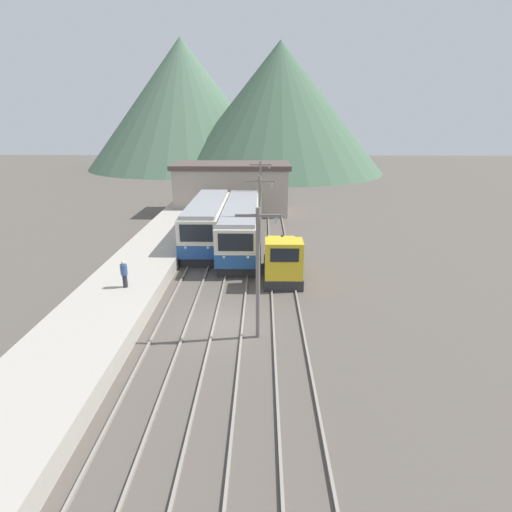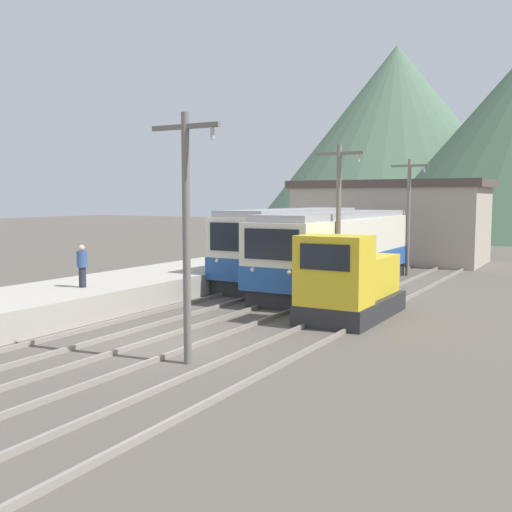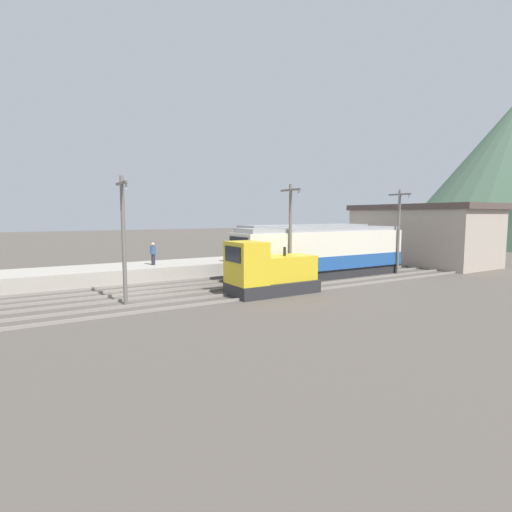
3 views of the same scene
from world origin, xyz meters
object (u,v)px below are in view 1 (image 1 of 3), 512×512
(catenary_mast_far, at_px, (261,192))
(person_on_platform, at_px, (124,273))
(catenary_mast_mid, at_px, (260,217))
(commuter_train_left, at_px, (208,225))
(commuter_train_center, at_px, (241,228))
(catenary_mast_near, at_px, (258,269))
(shunting_locomotive, at_px, (282,261))

(catenary_mast_far, xyz_separation_m, person_on_platform, (-7.52, -16.48, -1.69))
(catenary_mast_mid, distance_m, catenary_mast_far, 10.11)
(commuter_train_left, distance_m, commuter_train_center, 2.91)
(commuter_train_left, distance_m, catenary_mast_near, 15.49)
(catenary_mast_near, xyz_separation_m, catenary_mast_mid, (0.00, 10.11, 0.00))
(commuter_train_left, distance_m, catenary_mast_mid, 6.59)
(person_on_platform, bearing_deg, catenary_mast_mid, 40.30)
(person_on_platform, bearing_deg, shunting_locomotive, 22.71)
(shunting_locomotive, bearing_deg, catenary_mast_mid, 119.81)
(commuter_train_left, relative_size, commuter_train_center, 0.85)
(commuter_train_center, bearing_deg, person_on_platform, -120.38)
(catenary_mast_near, relative_size, catenary_mast_far, 1.00)
(commuter_train_left, height_order, catenary_mast_near, catenary_mast_near)
(commuter_train_left, height_order, person_on_platform, commuter_train_left)
(commuter_train_left, relative_size, catenary_mast_mid, 1.82)
(catenary_mast_mid, distance_m, person_on_platform, 10.00)
(catenary_mast_mid, height_order, catenary_mast_far, same)
(commuter_train_left, xyz_separation_m, catenary_mast_mid, (4.31, -4.67, 1.75))
(commuter_train_center, distance_m, shunting_locomotive, 7.15)
(commuter_train_left, bearing_deg, person_on_platform, -106.19)
(commuter_train_center, relative_size, person_on_platform, 8.63)
(catenary_mast_near, bearing_deg, shunting_locomotive, 78.76)
(commuter_train_left, xyz_separation_m, person_on_platform, (-3.21, -11.04, 0.07))
(commuter_train_center, distance_m, catenary_mast_near, 14.18)
(commuter_train_center, height_order, catenary_mast_mid, catenary_mast_mid)
(commuter_train_center, bearing_deg, commuter_train_left, 164.17)
(commuter_train_center, height_order, person_on_platform, commuter_train_center)
(catenary_mast_near, height_order, person_on_platform, catenary_mast_near)
(catenary_mast_far, bearing_deg, shunting_locomotive, -83.31)
(catenary_mast_mid, bearing_deg, catenary_mast_far, 90.00)
(shunting_locomotive, bearing_deg, person_on_platform, -157.29)
(shunting_locomotive, relative_size, catenary_mast_far, 0.81)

